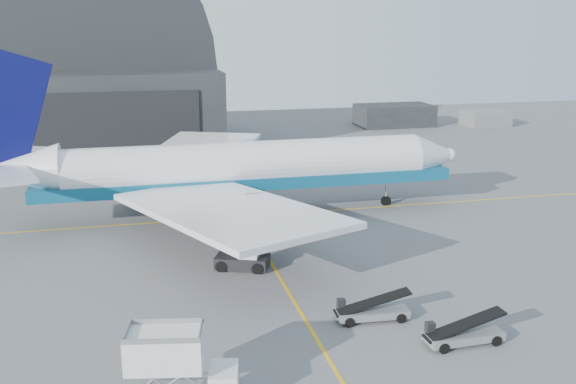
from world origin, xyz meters
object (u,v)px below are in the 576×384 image
object	(u,v)px
airliner	(229,169)
pushback_tug	(244,259)
belt_loader_b	(463,334)
catering_truck	(176,369)
belt_loader_a	(371,311)

from	to	relation	value
airliner	pushback_tug	size ratio (longest dim) A/B	10.55
belt_loader_b	catering_truck	bearing A→B (deg)	-173.86
catering_truck	belt_loader_b	distance (m)	17.60
belt_loader_b	pushback_tug	bearing A→B (deg)	123.14
airliner	catering_truck	world-z (taller)	airliner
catering_truck	belt_loader_b	size ratio (longest dim) A/B	1.18
belt_loader_a	belt_loader_b	xyz separation A→B (m)	(4.26, -4.38, 0.01)
airliner	belt_loader_a	world-z (taller)	airliner
catering_truck	pushback_tug	bearing A→B (deg)	80.65
airliner	catering_truck	xyz separation A→B (m)	(-7.59, -32.40, -2.85)
belt_loader_a	airliner	bearing A→B (deg)	105.90
belt_loader_a	belt_loader_b	size ratio (longest dim) A/B	0.99
airliner	belt_loader_b	world-z (taller)	airliner
airliner	catering_truck	size ratio (longest dim) A/B	8.13
catering_truck	pushback_tug	distance (m)	19.11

